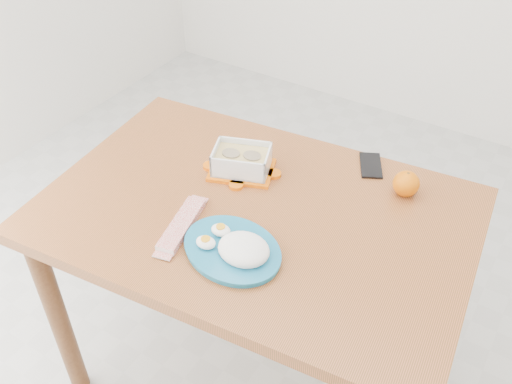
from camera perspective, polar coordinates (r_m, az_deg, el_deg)
The scene contains 7 objects.
ground at distance 2.17m, azimuth 1.90°, elevation -14.90°, with size 3.50×3.50×0.00m, color #B7B7B2.
dining_table at distance 1.61m, azimuth 0.00°, elevation -4.52°, with size 1.22×0.87×0.75m.
food_container at distance 1.65m, azimuth -1.45°, elevation 3.12°, with size 0.22×0.19×0.08m.
orange_fruit at distance 1.62m, azimuth 14.78°, elevation 0.81°, with size 0.07×0.07×0.07m, color orange.
rice_plate at distance 1.40m, azimuth -2.04°, elevation -5.58°, with size 0.31×0.31×0.07m.
candy_bar at distance 1.49m, azimuth -7.44°, elevation -3.26°, with size 0.20×0.05×0.02m, color #B50F09.
smartphone at distance 1.72m, azimuth 11.41°, elevation 2.63°, with size 0.06×0.12×0.01m, color black.
Camera 1 is at (0.61, -1.11, 1.77)m, focal length 40.00 mm.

